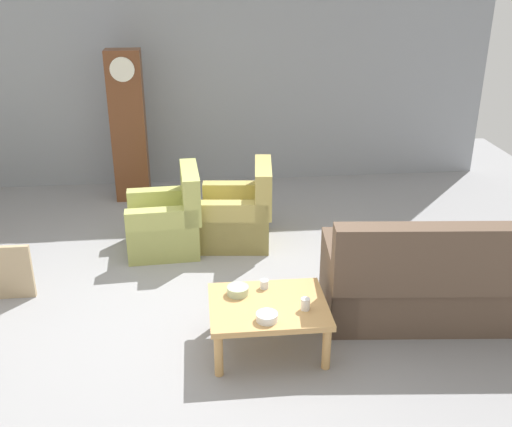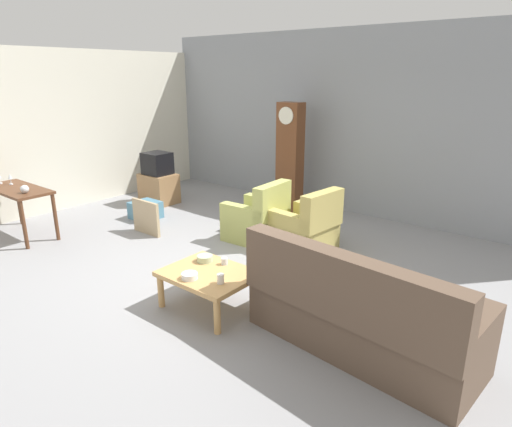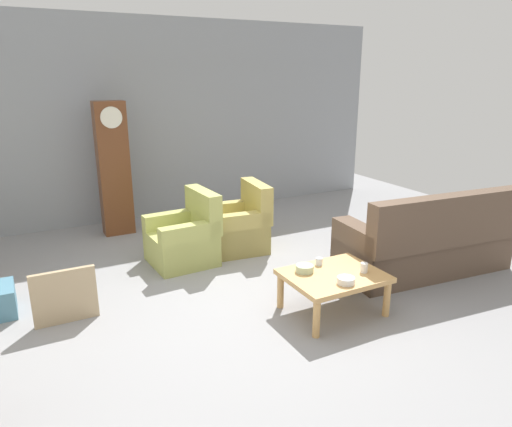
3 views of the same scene
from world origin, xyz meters
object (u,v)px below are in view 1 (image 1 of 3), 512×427
(couch_floral, at_px, (444,282))
(cup_blue_rimmed, at_px, (264,284))
(armchair_olive_far, at_px, (239,216))
(armchair_olive_near, at_px, (167,223))
(bowl_shallow_green, at_px, (238,290))
(coffee_table_wood, at_px, (268,310))
(bowl_white_stacked, at_px, (267,317))
(grandfather_clock, at_px, (128,127))
(cup_white_porcelain, at_px, (305,304))
(framed_picture_leaning, at_px, (0,273))

(couch_floral, xyz_separation_m, cup_blue_rimmed, (-1.62, -0.04, 0.10))
(couch_floral, distance_m, armchair_olive_far, 2.44)
(armchair_olive_near, bearing_deg, cup_blue_rimmed, -62.46)
(couch_floral, distance_m, armchair_olive_near, 3.00)
(armchair_olive_near, relative_size, cup_blue_rimmed, 12.17)
(couch_floral, height_order, bowl_shallow_green, couch_floral)
(cup_blue_rimmed, bearing_deg, armchair_olive_near, 117.54)
(coffee_table_wood, bearing_deg, bowl_white_stacked, -99.26)
(cup_blue_rimmed, distance_m, bowl_shallow_green, 0.24)
(armchair_olive_near, xyz_separation_m, grandfather_clock, (-0.51, 1.58, 0.68))
(cup_white_porcelain, relative_size, cup_blue_rimmed, 1.32)
(armchair_olive_near, xyz_separation_m, bowl_shallow_green, (0.65, -1.77, 0.15))
(coffee_table_wood, relative_size, cup_white_porcelain, 9.61)
(framed_picture_leaning, bearing_deg, cup_white_porcelain, -23.04)
(cup_white_porcelain, distance_m, cup_blue_rimmed, 0.47)
(armchair_olive_near, xyz_separation_m, coffee_table_wood, (0.89, -1.94, 0.06))
(couch_floral, relative_size, cup_blue_rimmed, 28.72)
(armchair_olive_far, bearing_deg, cup_white_porcelain, -80.47)
(grandfather_clock, distance_m, cup_blue_rimmed, 3.60)
(framed_picture_leaning, bearing_deg, bowl_white_stacked, -28.15)
(framed_picture_leaning, bearing_deg, cup_blue_rimmed, -17.97)
(cup_blue_rimmed, bearing_deg, bowl_shallow_green, -161.56)
(coffee_table_wood, height_order, bowl_shallow_green, bowl_shallow_green)
(grandfather_clock, height_order, cup_white_porcelain, grandfather_clock)
(cup_white_porcelain, bearing_deg, coffee_table_wood, 157.83)
(cup_white_porcelain, distance_m, bowl_white_stacked, 0.35)
(framed_picture_leaning, height_order, bowl_white_stacked, framed_picture_leaning)
(bowl_white_stacked, bearing_deg, armchair_olive_near, 111.19)
(framed_picture_leaning, distance_m, bowl_white_stacked, 2.71)
(bowl_shallow_green, bearing_deg, armchair_olive_near, 110.24)
(armchair_olive_near, relative_size, cup_white_porcelain, 9.21)
(coffee_table_wood, height_order, cup_white_porcelain, cup_white_porcelain)
(cup_white_porcelain, bearing_deg, grandfather_clock, 114.80)
(coffee_table_wood, xyz_separation_m, bowl_white_stacked, (-0.04, -0.24, 0.09))
(bowl_white_stacked, bearing_deg, framed_picture_leaning, 151.85)
(grandfather_clock, distance_m, bowl_shallow_green, 3.58)
(grandfather_clock, height_order, cup_blue_rimmed, grandfather_clock)
(bowl_shallow_green, bearing_deg, couch_floral, 3.72)
(armchair_olive_near, distance_m, cup_white_porcelain, 2.38)
(bowl_shallow_green, bearing_deg, cup_white_porcelain, -29.28)
(armchair_olive_far, height_order, framed_picture_leaning, armchair_olive_far)
(armchair_olive_far, bearing_deg, framed_picture_leaning, -156.63)
(bowl_shallow_green, bearing_deg, cup_blue_rimmed, 18.44)
(grandfather_clock, relative_size, bowl_shallow_green, 10.76)
(grandfather_clock, bearing_deg, coffee_table_wood, -68.37)
(couch_floral, relative_size, coffee_table_wood, 2.26)
(bowl_white_stacked, bearing_deg, bowl_shallow_green, 115.14)
(cup_white_porcelain, height_order, cup_blue_rimmed, cup_white_porcelain)
(couch_floral, bearing_deg, cup_white_porcelain, -162.84)
(cup_white_porcelain, height_order, bowl_shallow_green, cup_white_porcelain)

